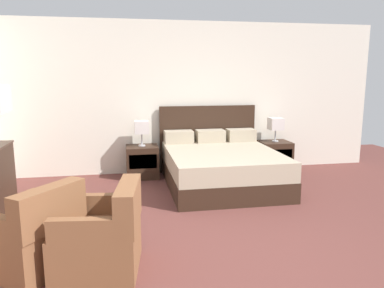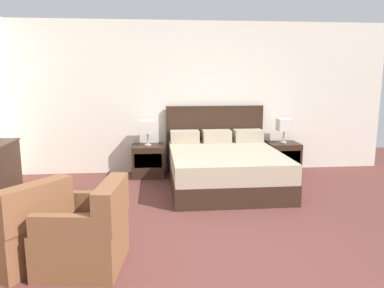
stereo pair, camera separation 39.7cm
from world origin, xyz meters
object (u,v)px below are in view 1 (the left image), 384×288
bed (221,166)px  nightstand_right (274,156)px  table_lamp_left (141,128)px  armchair_by_window (33,237)px  nightstand_left (142,162)px  table_lamp_right (276,124)px  armchair_companion (103,238)px

bed → nightstand_right: bearing=30.2°
table_lamp_left → armchair_by_window: (-1.08, -2.79, -0.53)m
bed → armchair_by_window: (-2.22, -2.12, -0.02)m
nightstand_left → table_lamp_right: table_lamp_right is taller
nightstand_right → armchair_by_window: 4.37m
nightstand_right → table_lamp_right: table_lamp_right is taller
bed → nightstand_left: 1.32m
armchair_by_window → bed: bearing=43.7°
nightstand_left → table_lamp_right: bearing=0.0°
nightstand_right → table_lamp_left: 2.35m
table_lamp_right → armchair_by_window: (-3.37, -2.79, -0.53)m
nightstand_right → armchair_companion: 4.03m
armchair_companion → armchair_by_window: bearing=166.8°
bed → armchair_by_window: bed is taller
table_lamp_left → armchair_companion: size_ratio=0.53×
bed → armchair_companion: bearing=-125.8°
table_lamp_left → armchair_companion: 3.02m
nightstand_right → table_lamp_right: (0.00, 0.00, 0.56)m
nightstand_left → table_lamp_left: (-0.00, 0.00, 0.56)m
table_lamp_right → armchair_by_window: bearing=-140.3°
nightstand_left → armchair_companion: armchair_companion is taller
nightstand_right → bed: bearing=-149.8°
nightstand_left → table_lamp_left: bearing=90.0°
armchair_by_window → armchair_companion: size_ratio=1.25×
nightstand_left → nightstand_right: (2.29, 0.00, 0.00)m
nightstand_left → bed: bearing=-30.2°
nightstand_right → table_lamp_right: size_ratio=1.26×
table_lamp_right → armchair_companion: bearing=-133.5°
table_lamp_left → armchair_by_window: 3.04m
nightstand_left → nightstand_right: same height
bed → table_lamp_left: 1.42m
table_lamp_left → armchair_by_window: bearing=-111.1°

